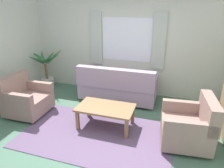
% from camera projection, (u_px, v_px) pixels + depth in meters
% --- Properties ---
extents(ground_plane, '(6.24, 6.24, 0.00)m').
position_uv_depth(ground_plane, '(96.00, 135.00, 3.83)').
color(ground_plane, '#476B56').
extents(wall_back, '(5.32, 0.12, 2.60)m').
position_uv_depth(wall_back, '(127.00, 45.00, 5.37)').
color(wall_back, beige).
rests_on(wall_back, ground_plane).
extents(window_with_curtains, '(1.98, 0.07, 1.40)m').
position_uv_depth(window_with_curtains, '(126.00, 40.00, 5.24)').
color(window_with_curtains, white).
extents(area_rug, '(2.79, 1.66, 0.01)m').
position_uv_depth(area_rug, '(96.00, 135.00, 3.83)').
color(area_rug, '#604C6B').
rests_on(area_rug, ground_plane).
extents(couch, '(1.90, 0.82, 0.92)m').
position_uv_depth(couch, '(117.00, 87.00, 5.08)').
color(couch, '#998499').
rests_on(couch, ground_plane).
extents(armchair_left, '(0.83, 0.85, 0.88)m').
position_uv_depth(armchair_left, '(25.00, 99.00, 4.49)').
color(armchair_left, gray).
rests_on(armchair_left, ground_plane).
extents(armchair_right, '(0.90, 0.92, 0.88)m').
position_uv_depth(armchair_right, '(190.00, 126.00, 3.49)').
color(armchair_right, gray).
rests_on(armchair_right, ground_plane).
extents(coffee_table, '(1.10, 0.64, 0.44)m').
position_uv_depth(coffee_table, '(106.00, 109.00, 3.97)').
color(coffee_table, olive).
rests_on(coffee_table, ground_plane).
extents(potted_plant, '(1.24, 1.14, 1.15)m').
position_uv_depth(potted_plant, '(46.00, 69.00, 5.76)').
color(potted_plant, '#B7B2A8').
rests_on(potted_plant, ground_plane).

